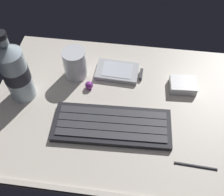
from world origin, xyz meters
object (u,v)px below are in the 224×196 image
charger_block (183,85)px  stylus_pen (196,166)px  keyboard (112,125)px  water_bottle (15,71)px  juice_cup (75,65)px  handheld_device (119,72)px  trackball_mouse (89,85)px

charger_block → stylus_pen: (2.41, -22.83, -0.85)cm
charger_block → keyboard: bearing=-139.7°
water_bottle → juice_cup: bearing=35.9°
water_bottle → charger_block: water_bottle is taller
keyboard → juice_cup: juice_cup is taller
juice_cup → handheld_device: bearing=8.8°
keyboard → trackball_mouse: 14.07cm
water_bottle → trackball_mouse: water_bottle is taller
trackball_mouse → stylus_pen: size_ratio=0.23×
keyboard → handheld_device: bearing=90.6°
handheld_device → juice_cup: juice_cup is taller
handheld_device → water_bottle: (-24.79, -10.97, 8.28)cm
juice_cup → water_bottle: water_bottle is taller
juice_cup → water_bottle: 16.29cm
charger_block → water_bottle: bearing=-169.6°
charger_block → stylus_pen: size_ratio=0.74×
keyboard → stylus_pen: (20.06, -7.84, -0.46)cm
keyboard → water_bottle: (-24.97, 7.20, 8.20)cm
stylus_pen → charger_block: bearing=98.6°
juice_cup → stylus_pen: bearing=-36.6°
juice_cup → charger_block: 30.23cm
trackball_mouse → handheld_device: bearing=40.3°
trackball_mouse → stylus_pen: (27.90, -19.52, -0.75)cm
water_bottle → stylus_pen: (45.03, -15.04, -8.66)cm
keyboard → juice_cup: 20.71cm
handheld_device → water_bottle: bearing=-156.1°
juice_cup → water_bottle: bearing=-144.1°
trackball_mouse → water_bottle: bearing=-165.4°
handheld_device → water_bottle: 28.34cm
keyboard → charger_block: size_ratio=4.21×
water_bottle → charger_block: (42.62, 7.79, -7.81)cm
handheld_device → trackball_mouse: bearing=-139.7°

